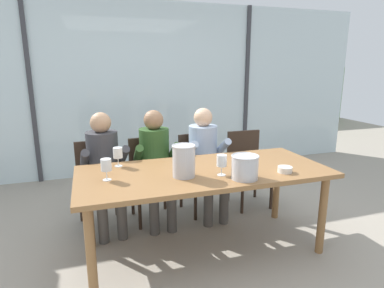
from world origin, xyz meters
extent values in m
plane|color=#9E9384|center=(0.00, 1.00, 0.00)|extent=(14.00, 14.00, 0.00)
cube|color=silver|center=(0.00, 2.49, 1.30)|extent=(7.37, 0.03, 2.60)
cube|color=#38383D|center=(-1.66, 2.47, 1.30)|extent=(0.06, 0.06, 2.60)
cube|color=#38383D|center=(1.66, 2.47, 1.30)|extent=(0.06, 0.06, 2.60)
cube|color=#477A38|center=(0.00, 6.90, 0.82)|extent=(13.37, 2.40, 1.64)
cube|color=olive|center=(0.00, 0.00, 0.75)|extent=(2.17, 0.94, 0.04)
cylinder|color=olive|center=(-0.98, -0.37, 0.37)|extent=(0.07, 0.07, 0.73)
cylinder|color=olive|center=(0.98, -0.37, 0.37)|extent=(0.07, 0.07, 0.73)
cylinder|color=olive|center=(-0.98, 0.37, 0.37)|extent=(0.07, 0.07, 0.73)
cylinder|color=olive|center=(0.98, 0.37, 0.37)|extent=(0.07, 0.07, 0.73)
cube|color=#332319|center=(-0.87, 0.77, 0.45)|extent=(0.48, 0.48, 0.03)
cube|color=#332319|center=(-0.89, 0.97, 0.67)|extent=(0.42, 0.08, 0.42)
cylinder|color=#332319|center=(-1.04, 0.57, 0.22)|extent=(0.04, 0.04, 0.44)
cylinder|color=#332319|center=(-0.66, 0.60, 0.22)|extent=(0.04, 0.04, 0.44)
cylinder|color=#332319|center=(-1.08, 0.94, 0.22)|extent=(0.04, 0.04, 0.44)
cylinder|color=#332319|center=(-0.70, 0.98, 0.22)|extent=(0.04, 0.04, 0.44)
cube|color=#332319|center=(-0.32, 0.76, 0.45)|extent=(0.46, 0.46, 0.03)
cube|color=#332319|center=(-0.33, 0.96, 0.67)|extent=(0.42, 0.06, 0.42)
cylinder|color=#332319|center=(-0.50, 0.56, 0.22)|extent=(0.04, 0.04, 0.44)
cylinder|color=#332319|center=(-0.12, 0.58, 0.22)|extent=(0.04, 0.04, 0.44)
cylinder|color=#332319|center=(-0.52, 0.94, 0.22)|extent=(0.04, 0.04, 0.44)
cylinder|color=#332319|center=(-0.14, 0.96, 0.22)|extent=(0.04, 0.04, 0.44)
cube|color=#332319|center=(0.28, 0.80, 0.45)|extent=(0.50, 0.50, 0.03)
cube|color=#332319|center=(0.25, 1.00, 0.67)|extent=(0.42, 0.10, 0.42)
cylinder|color=#332319|center=(0.12, 0.58, 0.22)|extent=(0.04, 0.04, 0.44)
cylinder|color=#332319|center=(0.49, 0.64, 0.22)|extent=(0.04, 0.04, 0.44)
cylinder|color=#332319|center=(0.06, 0.96, 0.22)|extent=(0.04, 0.04, 0.44)
cylinder|color=#332319|center=(0.44, 1.01, 0.22)|extent=(0.04, 0.04, 0.44)
cube|color=#332319|center=(0.87, 0.77, 0.45)|extent=(0.44, 0.44, 0.03)
cube|color=#332319|center=(0.87, 0.97, 0.67)|extent=(0.42, 0.04, 0.42)
cylinder|color=#332319|center=(0.68, 0.58, 0.22)|extent=(0.04, 0.04, 0.44)
cylinder|color=#332319|center=(1.06, 0.58, 0.22)|extent=(0.04, 0.04, 0.44)
cylinder|color=#332319|center=(0.68, 0.96, 0.22)|extent=(0.04, 0.04, 0.44)
cylinder|color=#332319|center=(1.06, 0.96, 0.22)|extent=(0.04, 0.04, 0.44)
cylinder|color=#38383D|center=(-0.82, 0.82, 0.74)|extent=(0.35, 0.35, 0.52)
sphere|color=tan|center=(-0.82, 0.82, 1.10)|extent=(0.21, 0.21, 0.21)
cube|color=#47423D|center=(-0.89, 0.61, 0.48)|extent=(0.17, 0.41, 0.13)
cube|color=#47423D|center=(-0.71, 0.63, 0.48)|extent=(0.17, 0.41, 0.13)
cylinder|color=#47423D|center=(-0.87, 0.41, 0.23)|extent=(0.10, 0.10, 0.46)
cylinder|color=#47423D|center=(-0.69, 0.43, 0.23)|extent=(0.10, 0.10, 0.46)
cylinder|color=#38383D|center=(-1.00, 0.68, 0.77)|extent=(0.11, 0.33, 0.26)
cylinder|color=#38383D|center=(-0.62, 0.72, 0.77)|extent=(0.11, 0.33, 0.26)
cylinder|color=#2D5123|center=(-0.28, 0.82, 0.74)|extent=(0.33, 0.33, 0.52)
sphere|color=#936B4C|center=(-0.28, 0.82, 1.10)|extent=(0.21, 0.21, 0.21)
cube|color=#47423D|center=(-0.37, 0.62, 0.48)|extent=(0.14, 0.40, 0.13)
cube|color=#47423D|center=(-0.19, 0.62, 0.48)|extent=(0.14, 0.40, 0.13)
cylinder|color=#47423D|center=(-0.37, 0.42, 0.23)|extent=(0.10, 0.10, 0.46)
cylinder|color=#47423D|center=(-0.19, 0.42, 0.23)|extent=(0.10, 0.10, 0.46)
cylinder|color=#2D5123|center=(-0.47, 0.70, 0.77)|extent=(0.09, 0.33, 0.26)
cylinder|color=#2D5123|center=(-0.09, 0.69, 0.77)|extent=(0.09, 0.33, 0.26)
cylinder|color=#9EB2D1|center=(0.28, 0.82, 0.74)|extent=(0.33, 0.33, 0.52)
sphere|color=#DBAD89|center=(0.28, 0.82, 1.10)|extent=(0.21, 0.21, 0.21)
cube|color=#47423D|center=(0.20, 0.62, 0.48)|extent=(0.14, 0.40, 0.13)
cube|color=#47423D|center=(0.38, 0.62, 0.48)|extent=(0.14, 0.40, 0.13)
cylinder|color=#47423D|center=(0.20, 0.42, 0.23)|extent=(0.10, 0.10, 0.46)
cylinder|color=#47423D|center=(0.38, 0.42, 0.23)|extent=(0.10, 0.10, 0.46)
cylinder|color=#9EB2D1|center=(0.10, 0.69, 0.77)|extent=(0.09, 0.33, 0.26)
cylinder|color=#9EB2D1|center=(0.48, 0.70, 0.77)|extent=(0.09, 0.33, 0.26)
cylinder|color=#B7B7BC|center=(-0.22, -0.11, 0.90)|extent=(0.19, 0.19, 0.26)
torus|color=silver|center=(-0.22, -0.11, 1.03)|extent=(0.19, 0.19, 0.01)
cylinder|color=#B7B7BC|center=(0.23, -0.32, 0.87)|extent=(0.21, 0.21, 0.19)
torus|color=silver|center=(0.23, -0.32, 0.96)|extent=(0.22, 0.22, 0.01)
cylinder|color=silver|center=(0.63, -0.28, 0.80)|extent=(0.12, 0.12, 0.05)
cylinder|color=silver|center=(-0.70, 0.33, 0.78)|extent=(0.07, 0.07, 0.00)
cylinder|color=silver|center=(-0.70, 0.33, 0.82)|extent=(0.01, 0.01, 0.07)
cylinder|color=silver|center=(-0.70, 0.33, 0.90)|extent=(0.08, 0.08, 0.09)
cylinder|color=silver|center=(-0.83, -0.01, 0.78)|extent=(0.07, 0.07, 0.00)
cylinder|color=silver|center=(-0.83, -0.01, 0.82)|extent=(0.01, 0.01, 0.07)
cylinder|color=silver|center=(-0.83, -0.01, 0.90)|extent=(0.08, 0.08, 0.09)
cylinder|color=maroon|center=(-0.83, -0.01, 0.87)|extent=(0.07, 0.07, 0.04)
cylinder|color=silver|center=(0.08, -0.18, 0.78)|extent=(0.07, 0.07, 0.00)
cylinder|color=silver|center=(0.08, -0.18, 0.82)|extent=(0.01, 0.01, 0.07)
cylinder|color=silver|center=(0.08, -0.18, 0.90)|extent=(0.08, 0.08, 0.09)
cylinder|color=#E0D184|center=(0.08, -0.18, 0.87)|extent=(0.07, 0.07, 0.04)
camera|label=1|loc=(-0.94, -2.52, 1.65)|focal=30.23mm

